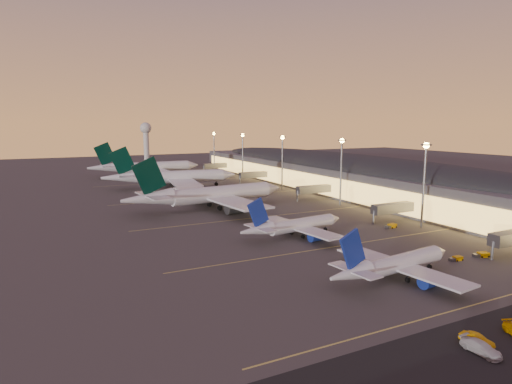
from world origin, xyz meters
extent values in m
plane|color=#3E3C3A|center=(0.00, 0.00, 0.00)|extent=(700.00, 700.00, 0.00)
cylinder|color=silver|center=(-1.09, -29.11, 3.22)|extent=(21.41, 5.96, 3.60)
cone|color=silver|center=(11.11, -27.72, 3.22)|extent=(3.79, 3.96, 3.60)
cone|color=silver|center=(-16.33, -30.84, 3.67)|extent=(9.89, 4.65, 3.60)
cube|color=silver|center=(-2.10, -29.22, 2.59)|extent=(9.52, 30.80, 0.40)
cylinder|color=navy|center=(-2.18, -22.52, 1.38)|extent=(5.05, 3.22, 2.70)
cylinder|color=navy|center=(-0.67, -35.77, 1.38)|extent=(5.05, 3.22, 2.70)
cube|color=navy|center=(-15.86, -30.78, 8.33)|extent=(6.61, 1.28, 7.81)
cube|color=silver|center=(-15.18, -30.71, 4.21)|extent=(4.62, 11.22, 0.25)
cylinder|color=black|center=(7.73, -28.11, 0.71)|extent=(0.32, 0.32, 1.42)
cylinder|color=black|center=(7.73, -28.11, 0.50)|extent=(1.07, 0.74, 1.01)
cylinder|color=black|center=(-3.07, -26.80, 0.71)|extent=(0.32, 0.32, 1.42)
cylinder|color=black|center=(-3.07, -26.80, 0.50)|extent=(1.07, 0.74, 1.01)
cylinder|color=black|center=(-2.50, -31.80, 0.71)|extent=(0.32, 0.32, 1.42)
cylinder|color=black|center=(-2.50, -31.80, 0.50)|extent=(1.07, 0.74, 1.01)
cylinder|color=silver|center=(-1.79, 8.31, 3.25)|extent=(21.66, 6.30, 3.64)
cone|color=silver|center=(10.52, 9.88, 3.25)|extent=(3.88, 4.04, 3.64)
cone|color=silver|center=(-17.18, 6.36, 3.71)|extent=(10.03, 4.82, 3.64)
cube|color=silver|center=(-2.82, 8.18, 2.62)|extent=(10.01, 31.17, 0.40)
cylinder|color=navy|center=(-2.98, 14.95, 1.39)|extent=(5.13, 3.31, 2.73)
cylinder|color=navy|center=(-1.28, 1.58, 1.39)|extent=(5.13, 3.31, 2.73)
cube|color=navy|center=(-16.70, 6.42, 8.42)|extent=(6.68, 1.38, 7.89)
cube|color=silver|center=(-16.01, 6.50, 4.26)|extent=(4.81, 11.37, 0.25)
cylinder|color=black|center=(7.11, 9.44, 0.72)|extent=(0.33, 0.33, 1.44)
cylinder|color=black|center=(7.11, 9.44, 0.51)|extent=(1.09, 0.76, 1.02)
cylinder|color=black|center=(-3.82, 10.62, 0.72)|extent=(0.33, 0.33, 1.44)
cylinder|color=black|center=(-3.82, 10.62, 0.51)|extent=(1.09, 0.76, 1.02)
cylinder|color=black|center=(-3.18, 5.57, 0.72)|extent=(0.33, 0.33, 1.44)
cylinder|color=black|center=(-3.18, 5.57, 0.51)|extent=(1.09, 0.76, 1.02)
cylinder|color=silver|center=(-6.57, 56.63, 5.40)|extent=(40.10, 10.49, 6.00)
cone|color=silver|center=(16.31, 59.27, 5.40)|extent=(7.04, 6.69, 6.00)
cone|color=silver|center=(-35.18, 53.35, 6.15)|extent=(18.48, 8.01, 6.00)
cube|color=silver|center=(-8.48, 56.42, 4.35)|extent=(18.06, 58.92, 0.66)
cylinder|color=slate|center=(-8.67, 69.23, 2.32)|extent=(9.41, 5.49, 4.50)
cylinder|color=slate|center=(-5.75, 43.89, 2.32)|extent=(9.41, 5.49, 4.50)
cube|color=black|center=(-34.29, 53.45, 13.90)|extent=(11.86, 2.25, 13.31)
cube|color=silver|center=(-33.02, 53.59, 7.05)|extent=(8.74, 21.47, 0.42)
cylinder|color=black|center=(9.98, 58.54, 1.20)|extent=(0.53, 0.53, 2.40)
cylinder|color=black|center=(9.98, 58.54, 0.84)|extent=(1.79, 1.23, 1.68)
cylinder|color=black|center=(-10.23, 60.44, 1.20)|extent=(0.53, 0.53, 2.40)
cylinder|color=black|center=(-10.23, 60.44, 0.84)|extent=(1.79, 1.23, 1.68)
cylinder|color=black|center=(-9.27, 52.10, 1.20)|extent=(0.53, 0.53, 2.40)
cylinder|color=black|center=(-9.27, 52.10, 0.84)|extent=(1.79, 1.23, 1.68)
cylinder|color=silver|center=(-4.37, 113.46, 5.49)|extent=(40.81, 10.98, 6.10)
cone|color=silver|center=(18.89, 110.60, 5.49)|extent=(7.21, 6.85, 6.10)
cone|color=silver|center=(-33.45, 117.03, 6.26)|extent=(18.84, 8.28, 6.10)
cube|color=silver|center=(-6.31, 113.70, 4.43)|extent=(18.82, 59.99, 0.67)
cylinder|color=slate|center=(-3.43, 126.42, 2.37)|extent=(9.60, 5.65, 4.58)
cylinder|color=slate|center=(-6.60, 100.65, 2.37)|extent=(9.60, 5.65, 4.58)
cube|color=black|center=(-32.54, 116.92, 14.14)|extent=(12.06, 2.38, 13.55)
cube|color=silver|center=(-31.25, 116.76, 7.17)|extent=(9.05, 21.88, 0.43)
cylinder|color=black|center=(12.46, 111.39, 1.22)|extent=(0.54, 0.54, 2.44)
cylinder|color=black|center=(12.46, 111.39, 0.85)|extent=(1.83, 1.27, 1.71)
cylinder|color=black|center=(-7.08, 118.09, 1.22)|extent=(0.54, 0.54, 2.44)
cylinder|color=black|center=(-7.08, 118.09, 0.85)|extent=(1.83, 1.27, 1.71)
cylinder|color=black|center=(-8.12, 109.61, 1.22)|extent=(0.54, 0.54, 2.44)
cylinder|color=black|center=(-8.12, 109.61, 0.85)|extent=(1.83, 1.27, 1.71)
cylinder|color=silver|center=(-5.25, 167.90, 5.53)|extent=(40.67, 6.65, 6.14)
cone|color=silver|center=(18.32, 167.60, 5.53)|extent=(6.62, 6.22, 6.14)
cone|color=silver|center=(-34.71, 168.27, 6.29)|extent=(18.41, 6.37, 6.14)
cube|color=silver|center=(-7.21, 167.92, 4.45)|extent=(12.53, 59.49, 0.68)
cylinder|color=slate|center=(-5.74, 180.96, 2.38)|extent=(9.22, 4.72, 4.60)
cylinder|color=slate|center=(-6.07, 154.85, 2.38)|extent=(9.22, 4.72, 4.60)
cube|color=black|center=(-33.80, 168.26, 14.22)|extent=(12.12, 1.07, 13.62)
cube|color=silver|center=(-32.49, 168.24, 7.21)|extent=(6.81, 21.44, 0.43)
cylinder|color=black|center=(11.80, 167.69, 1.23)|extent=(0.50, 0.50, 2.46)
cylinder|color=black|center=(11.80, 167.69, 0.86)|extent=(1.73, 1.10, 1.72)
cylinder|color=black|center=(-8.47, 172.24, 1.23)|extent=(0.50, 0.50, 2.46)
cylinder|color=black|center=(-8.47, 172.24, 0.86)|extent=(1.73, 1.10, 1.72)
cylinder|color=black|center=(-8.58, 163.64, 1.23)|extent=(0.50, 0.50, 2.46)
cylinder|color=black|center=(-8.58, 163.64, 0.86)|extent=(1.73, 1.10, 1.72)
cube|color=#525257|center=(62.00, 72.50, 6.00)|extent=(40.00, 255.00, 12.00)
ellipsoid|color=black|center=(62.00, 72.50, 12.00)|extent=(39.00, 253.00, 10.92)
cube|color=#EAB654|center=(41.80, 72.50, 5.00)|extent=(0.40, 244.80, 8.00)
cylinder|color=gray|center=(26.00, -30.00, 2.20)|extent=(0.70, 0.70, 4.40)
cube|color=slate|center=(34.00, 10.00, 4.50)|extent=(16.00, 3.20, 3.00)
cylinder|color=gray|center=(26.00, 10.00, 2.20)|extent=(0.70, 0.70, 4.40)
cube|color=slate|center=(34.00, 55.00, 4.50)|extent=(16.00, 3.20, 3.00)
cylinder|color=gray|center=(26.00, 55.00, 2.20)|extent=(0.70, 0.70, 4.40)
cube|color=slate|center=(34.00, 112.00, 4.50)|extent=(16.00, 3.20, 3.00)
cylinder|color=gray|center=(26.00, 112.00, 2.20)|extent=(0.70, 0.70, 4.40)
cube|color=slate|center=(34.00, 168.00, 4.50)|extent=(16.00, 3.20, 3.00)
cylinder|color=gray|center=(26.00, 168.00, 2.20)|extent=(0.70, 0.70, 4.40)
cylinder|color=gray|center=(36.00, 0.00, 12.50)|extent=(0.70, 0.70, 25.00)
cube|color=gray|center=(36.00, 0.00, 25.20)|extent=(2.20, 2.20, 0.50)
sphere|color=#F7C74F|center=(36.00, 0.00, 25.00)|extent=(1.80, 1.80, 1.80)
cylinder|color=gray|center=(36.00, 40.00, 12.50)|extent=(0.70, 0.70, 25.00)
cube|color=gray|center=(36.00, 40.00, 25.20)|extent=(2.20, 2.20, 0.50)
sphere|color=#F7C74F|center=(36.00, 40.00, 25.00)|extent=(1.80, 1.80, 1.80)
cylinder|color=gray|center=(36.00, 85.00, 12.50)|extent=(0.70, 0.70, 25.00)
cube|color=gray|center=(36.00, 85.00, 25.20)|extent=(2.20, 2.20, 0.50)
sphere|color=#F7C74F|center=(36.00, 85.00, 25.00)|extent=(1.80, 1.80, 1.80)
cylinder|color=gray|center=(36.00, 130.00, 12.50)|extent=(0.70, 0.70, 25.00)
cube|color=gray|center=(36.00, 130.00, 25.20)|extent=(2.20, 2.20, 0.50)
sphere|color=#F7C74F|center=(36.00, 130.00, 25.00)|extent=(1.80, 1.80, 1.80)
cylinder|color=gray|center=(36.00, 175.00, 12.50)|extent=(0.70, 0.70, 25.00)
cube|color=gray|center=(36.00, 175.00, 25.20)|extent=(2.20, 2.20, 0.50)
sphere|color=#F7C74F|center=(36.00, 175.00, 25.00)|extent=(1.80, 1.80, 1.80)
cylinder|color=silver|center=(10.00, 260.00, 13.00)|extent=(4.40, 4.40, 26.00)
sphere|color=silver|center=(10.00, 260.00, 28.00)|extent=(9.00, 9.00, 9.00)
cube|color=#D8C659|center=(0.00, -45.00, 0.01)|extent=(90.00, 0.36, 0.00)
cube|color=#D8C659|center=(0.00, -5.00, 0.01)|extent=(90.00, 0.36, 0.00)
cube|color=#D8C659|center=(0.00, 35.00, 0.01)|extent=(90.00, 0.36, 0.00)
cube|color=#D8C659|center=(0.00, 80.00, 0.01)|extent=(90.00, 0.36, 0.00)
cube|color=#D8C659|center=(0.00, 135.00, 0.01)|extent=(90.00, 0.36, 0.00)
cube|color=#D09100|center=(26.22, -27.65, 0.56)|extent=(2.77, 2.11, 1.13)
cube|color=slate|center=(24.43, -27.19, 0.41)|extent=(1.73, 1.65, 0.82)
cylinder|color=black|center=(27.31, -27.13, 0.23)|extent=(0.48, 0.29, 0.45)
cylinder|color=black|center=(26.92, -28.62, 0.23)|extent=(0.48, 0.29, 0.45)
cylinder|color=black|center=(25.52, -26.67, 0.23)|extent=(0.48, 0.29, 0.45)
cylinder|color=black|center=(25.13, -28.16, 0.23)|extent=(0.48, 0.29, 0.45)
cube|color=#D09100|center=(18.48, -26.75, 0.49)|extent=(2.24, 1.49, 0.99)
cube|color=slate|center=(16.87, -26.64, 0.36)|extent=(1.34, 1.25, 0.72)
cylinder|color=black|center=(19.33, -26.13, 0.20)|extent=(0.41, 0.19, 0.40)
cylinder|color=black|center=(19.24, -27.47, 0.20)|extent=(0.41, 0.19, 0.40)
cylinder|color=black|center=(17.72, -26.02, 0.20)|extent=(0.41, 0.19, 0.40)
cylinder|color=black|center=(17.63, -27.36, 0.20)|extent=(0.41, 0.19, 0.40)
cube|color=#D09100|center=(27.87, 3.83, 0.61)|extent=(2.90, 2.11, 1.21)
cube|color=slate|center=(25.93, 3.46, 0.44)|extent=(1.78, 1.69, 0.88)
cylinder|color=black|center=(28.69, 4.83, 0.24)|extent=(0.51, 0.28, 0.48)
cylinder|color=black|center=(29.00, 3.21, 0.24)|extent=(0.51, 0.28, 0.48)
cylinder|color=black|center=(26.75, 4.46, 0.24)|extent=(0.51, 0.28, 0.48)
cylinder|color=black|center=(27.05, 2.84, 0.24)|extent=(0.51, 0.28, 0.48)
imported|color=silver|center=(-13.82, -56.07, 0.83)|extent=(2.52, 5.77, 1.65)
imported|color=#D09100|center=(-12.26, -54.27, 0.76)|extent=(2.49, 4.86, 1.53)
camera|label=1|loc=(-66.09, -91.16, 31.32)|focal=30.00mm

